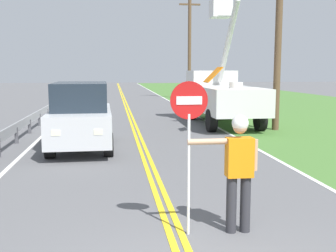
% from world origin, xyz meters
% --- Properties ---
extents(grass_verge_right, '(16.00, 110.00, 0.01)m').
position_xyz_m(grass_verge_right, '(11.60, 20.00, 0.00)').
color(grass_verge_right, '#477533').
rests_on(grass_verge_right, ground).
extents(centerline_yellow_left, '(0.11, 110.00, 0.01)m').
position_xyz_m(centerline_yellow_left, '(-0.09, 20.00, 0.01)').
color(centerline_yellow_left, yellow).
rests_on(centerline_yellow_left, ground).
extents(centerline_yellow_right, '(0.11, 110.00, 0.01)m').
position_xyz_m(centerline_yellow_right, '(0.09, 20.00, 0.01)').
color(centerline_yellow_right, yellow).
rests_on(centerline_yellow_right, ground).
extents(edge_line_right, '(0.12, 110.00, 0.01)m').
position_xyz_m(edge_line_right, '(3.60, 20.00, 0.01)').
color(edge_line_right, silver).
rests_on(edge_line_right, ground).
extents(edge_line_left, '(0.12, 110.00, 0.01)m').
position_xyz_m(edge_line_left, '(-3.60, 20.00, 0.01)').
color(edge_line_left, silver).
rests_on(edge_line_left, ground).
extents(flagger_worker, '(1.09, 0.25, 1.83)m').
position_xyz_m(flagger_worker, '(0.96, 2.04, 1.05)').
color(flagger_worker, '#2D2D33').
rests_on(flagger_worker, ground).
extents(stop_sign_paddle, '(0.56, 0.04, 2.33)m').
position_xyz_m(stop_sign_paddle, '(0.19, 2.05, 1.71)').
color(stop_sign_paddle, silver).
rests_on(stop_sign_paddle, ground).
extents(utility_bucket_truck, '(2.67, 6.81, 5.67)m').
position_xyz_m(utility_bucket_truck, '(4.06, 14.93, 1.42)').
color(utility_bucket_truck, silver).
rests_on(utility_bucket_truck, ground).
extents(oncoming_suv_nearest, '(2.00, 4.64, 2.10)m').
position_xyz_m(oncoming_suv_nearest, '(-1.92, 9.45, 1.06)').
color(oncoming_suv_nearest, silver).
rests_on(oncoming_suv_nearest, ground).
extents(utility_pole_near, '(1.80, 0.28, 8.37)m').
position_xyz_m(utility_pole_near, '(5.82, 12.59, 4.37)').
color(utility_pole_near, brown).
rests_on(utility_pole_near, ground).
extents(utility_pole_mid, '(1.80, 0.28, 8.58)m').
position_xyz_m(utility_pole_mid, '(5.67, 31.65, 4.47)').
color(utility_pole_mid, brown).
rests_on(utility_pole_mid, ground).
extents(guardrail_left_shoulder, '(0.10, 32.00, 0.71)m').
position_xyz_m(guardrail_left_shoulder, '(-4.20, 14.04, 0.52)').
color(guardrail_left_shoulder, '#9EA0A3').
rests_on(guardrail_left_shoulder, ground).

